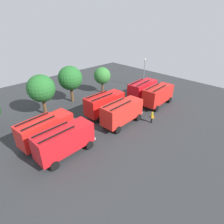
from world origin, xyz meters
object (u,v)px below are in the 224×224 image
fire_truck_2 (158,94)px  tree_3 (102,76)px  firefighter_1 (152,117)px  lamppost (144,71)px  traffic_cone_1 (153,116)px  fire_truck_5 (143,89)px  fire_truck_3 (46,129)px  tree_2 (70,78)px  fire_truck_0 (64,140)px  firefighter_0 (60,122)px  tree_1 (41,89)px  fire_truck_1 (122,112)px  fire_truck_4 (105,103)px  traffic_cone_0 (78,124)px

fire_truck_2 → tree_3: tree_3 is taller
firefighter_1 → lamppost: bearing=-96.4°
lamppost → traffic_cone_1: bearing=-136.4°
fire_truck_2 → fire_truck_5: size_ratio=0.99×
firefighter_1 → tree_3: size_ratio=0.34×
fire_truck_2 → traffic_cone_1: fire_truck_2 is taller
fire_truck_3 → lamppost: lamppost is taller
tree_2 → traffic_cone_1: tree_2 is taller
fire_truck_0 → firefighter_0: bearing=62.5°
lamppost → fire_truck_3: bearing=-171.4°
fire_truck_3 → tree_1: 8.73m
fire_truck_2 → fire_truck_5: 3.67m
fire_truck_5 → firefighter_1: (-6.16, -6.58, -1.11)m
fire_truck_1 → tree_1: 13.38m
fire_truck_0 → fire_truck_4: bearing=19.9°
tree_3 → traffic_cone_1: (-1.67, -14.19, -3.32)m
fire_truck_1 → fire_truck_4: bearing=85.7°
fire_truck_2 → fire_truck_4: same height
tree_1 → lamppost: size_ratio=1.03×
fire_truck_5 → firefighter_0: (-16.92, 2.24, -1.21)m
fire_truck_2 → fire_truck_3: 20.26m
fire_truck_5 → tree_1: (-16.62, 7.64, 2.44)m
fire_truck_4 → tree_1: (-6.99, 7.22, 2.44)m
fire_truck_0 → tree_1: 11.95m
lamppost → firefighter_1: bearing=-138.1°
fire_truck_1 → firefighter_1: size_ratio=3.97×
fire_truck_4 → traffic_cone_1: size_ratio=10.94×
firefighter_0 → lamppost: lamppost is taller
fire_truck_2 → firefighter_1: fire_truck_2 is taller
firefighter_0 → traffic_cone_1: firefighter_0 is taller
traffic_cone_0 → firefighter_0: bearing=143.7°
fire_truck_0 → tree_1: bearing=72.7°
firefighter_1 → fire_truck_3: bearing=16.4°
fire_truck_4 → traffic_cone_0: size_ratio=12.66×
fire_truck_2 → traffic_cone_1: size_ratio=11.07×
fire_truck_1 → tree_1: tree_1 is taller
fire_truck_2 → fire_truck_5: bearing=83.0°
firefighter_1 → tree_1: tree_1 is taller
fire_truck_3 → fire_truck_4: size_ratio=1.02×
tree_2 → lamppost: tree_2 is taller
fire_truck_4 → firefighter_0: fire_truck_4 is taller
fire_truck_2 → fire_truck_3: bearing=166.1°
fire_truck_4 → fire_truck_5: bearing=-3.6°
fire_truck_1 → fire_truck_2: size_ratio=0.99×
fire_truck_2 → lamppost: 9.67m
tree_2 → tree_3: (7.35, -0.56, -0.98)m
fire_truck_1 → fire_truck_2: same height
fire_truck_3 → fire_truck_4: 10.52m
tree_2 → tree_1: bearing=-168.9°
firefighter_1 → traffic_cone_1: size_ratio=2.77×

